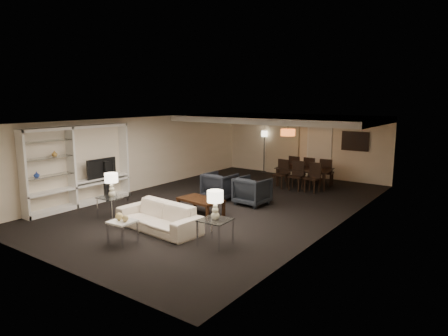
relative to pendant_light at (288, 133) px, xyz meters
name	(u,v)px	position (x,y,z in m)	size (l,w,h in m)	color
floor	(224,204)	(-0.30, -3.50, -1.92)	(11.00, 11.00, 0.00)	black
ceiling	(224,120)	(-0.30, -3.50, 0.58)	(7.00, 11.00, 0.02)	silver
wall_back	(303,145)	(-0.30, 2.00, -0.67)	(7.00, 0.02, 2.50)	beige
wall_front	(50,202)	(-0.30, -9.00, -0.67)	(7.00, 0.02, 2.50)	beige
wall_left	(142,153)	(-3.80, -3.50, -0.67)	(0.02, 11.00, 2.50)	beige
wall_right	(340,176)	(3.20, -3.50, -0.67)	(0.02, 11.00, 2.50)	beige
ceiling_soffit	(281,119)	(-0.30, 0.00, 0.48)	(7.00, 4.00, 0.20)	silver
curtains	(282,145)	(-1.20, 1.92, -0.72)	(1.50, 0.12, 2.40)	beige
door	(319,152)	(0.40, 1.97, -0.87)	(0.90, 0.05, 2.10)	silver
painting	(355,141)	(1.80, 1.96, -0.37)	(0.95, 0.04, 0.65)	#142D38
media_unit	(79,167)	(-3.61, -6.10, -0.74)	(0.38, 3.40, 2.35)	white
pendant_light	(288,133)	(0.00, 0.00, 0.00)	(0.52, 0.52, 0.24)	#D8591E
sofa	(159,217)	(-0.19, -6.34, -1.59)	(2.23, 0.87, 0.65)	beige
coffee_table	(201,207)	(-0.19, -4.74, -1.70)	(1.23, 0.72, 0.44)	black
armchair_left	(220,186)	(-0.79, -3.04, -1.50)	(0.89, 0.91, 0.83)	black
armchair_right	(252,191)	(0.41, -3.04, -1.50)	(0.89, 0.91, 0.83)	black
side_table_left	(113,207)	(-1.89, -6.34, -1.63)	(0.61, 0.61, 0.57)	silver
side_table_right	(215,232)	(1.51, -6.34, -1.63)	(0.61, 0.61, 0.57)	white
table_lamp_left	(112,185)	(-1.89, -6.34, -1.03)	(0.35, 0.35, 0.63)	beige
table_lamp_right	(215,205)	(1.51, -6.34, -1.03)	(0.35, 0.35, 0.63)	#EEE9C9
marble_table	(123,232)	(-0.19, -7.44, -1.66)	(0.51, 0.51, 0.51)	white
gold_gourd_a	(119,216)	(-0.29, -7.44, -1.33)	(0.16, 0.16, 0.16)	#EFD17E
gold_gourd_b	(125,218)	(-0.09, -7.44, -1.34)	(0.14, 0.14, 0.14)	tan
television	(99,168)	(-3.58, -5.43, -0.88)	(0.13, 1.02, 0.59)	black
vase_blue	(37,175)	(-3.61, -7.40, -0.78)	(0.15, 0.15, 0.16)	#24419E
vase_amber	(54,154)	(-3.61, -6.84, -0.28)	(0.15, 0.15, 0.16)	#AD8139
floor_speaker	(107,181)	(-3.43, -5.31, -1.30)	(0.14, 0.14, 1.24)	black
dining_table	(304,177)	(0.61, 0.12, -1.59)	(1.90, 1.06, 0.67)	black
chair_nl	(280,174)	(0.01, -0.53, -1.43)	(0.46, 0.46, 0.99)	black
chair_nm	(296,176)	(0.61, -0.53, -1.43)	(0.46, 0.46, 0.99)	black
chair_nr	(312,178)	(1.21, -0.53, -1.43)	(0.46, 0.46, 0.99)	black
chair_fl	(296,169)	(0.01, 0.77, -1.43)	(0.46, 0.46, 0.99)	black
chair_fm	(311,170)	(0.61, 0.77, -1.43)	(0.46, 0.46, 0.99)	black
chair_fr	(327,172)	(1.21, 0.77, -1.43)	(0.46, 0.46, 0.99)	black
floor_lamp	(264,152)	(-1.94, 1.70, -1.04)	(0.26, 0.26, 1.77)	black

